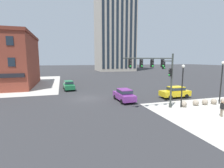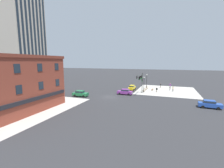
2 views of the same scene
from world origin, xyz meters
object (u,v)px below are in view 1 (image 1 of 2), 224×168
object	(u,v)px
bollard_sphere_curb_b	(196,103)
car_main_southbound_far	(124,95)
traffic_signal_main	(160,71)
bollard_sphere_curb_e	(224,101)
car_main_northbound_far	(175,92)
bollard_sphere_curb_c	(205,102)
car_main_southbound_near	(69,85)
street_lamp_corner_near	(182,81)
bollard_sphere_curb_d	(214,101)
street_lamp_mid_sidewalk	(222,77)
bollard_sphere_curb_a	(184,104)
pedestrian_with_bag	(222,108)

from	to	relation	value
bollard_sphere_curb_b	car_main_southbound_far	bearing A→B (deg)	149.23
traffic_signal_main	bollard_sphere_curb_b	xyz separation A→B (m)	(5.02, -0.37, -3.94)
bollard_sphere_curb_e	car_main_northbound_far	bearing A→B (deg)	129.36
bollard_sphere_curb_c	car_main_southbound_far	size ratio (longest dim) A/B	0.16
traffic_signal_main	bollard_sphere_curb_c	distance (m)	7.51
traffic_signal_main	bollard_sphere_curb_b	distance (m)	6.39
car_main_southbound_near	street_lamp_corner_near	bearing A→B (deg)	-52.46
bollard_sphere_curb_d	car_main_southbound_near	bearing A→B (deg)	137.18
street_lamp_corner_near	street_lamp_mid_sidewalk	world-z (taller)	street_lamp_mid_sidewalk
car_main_southbound_far	bollard_sphere_curb_d	bearing A→B (deg)	-24.61
car_main_northbound_far	traffic_signal_main	bearing A→B (deg)	-143.48
bollard_sphere_curb_c	street_lamp_mid_sidewalk	xyz separation A→B (m)	(2.18, -0.14, 3.02)
bollard_sphere_curb_a	bollard_sphere_curb_b	bearing A→B (deg)	2.84
bollard_sphere_curb_b	car_main_southbound_far	xyz separation A→B (m)	(-7.66, 4.56, 0.56)
traffic_signal_main	bollard_sphere_curb_e	xyz separation A→B (m)	(9.10, -0.70, -3.94)
bollard_sphere_curb_d	pedestrian_with_bag	world-z (taller)	pedestrian_with_bag
traffic_signal_main	bollard_sphere_curb_e	world-z (taller)	traffic_signal_main
bollard_sphere_curb_e	street_lamp_mid_sidewalk	distance (m)	3.08
bollard_sphere_curb_c	car_main_northbound_far	distance (m)	4.52
bollard_sphere_curb_b	car_main_northbound_far	distance (m)	4.35
bollard_sphere_curb_d	bollard_sphere_curb_e	xyz separation A→B (m)	(1.42, -0.16, 0.00)
bollard_sphere_curb_a	car_main_northbound_far	size ratio (longest dim) A/B	0.16
bollard_sphere_curb_b	car_main_southbound_far	world-z (taller)	car_main_southbound_far
bollard_sphere_curb_b	street_lamp_mid_sidewalk	bearing A→B (deg)	-3.03
bollard_sphere_curb_d	street_lamp_corner_near	bearing A→B (deg)	179.84
car_main_northbound_far	car_main_southbound_far	world-z (taller)	same
pedestrian_with_bag	street_lamp_corner_near	bearing A→B (deg)	112.11
car_main_southbound_near	pedestrian_with_bag	bearing A→B (deg)	-55.12
bollard_sphere_curb_d	car_main_northbound_far	world-z (taller)	car_main_northbound_far
bollard_sphere_curb_c	bollard_sphere_curb_e	distance (m)	2.74
bollard_sphere_curb_e	car_main_northbound_far	world-z (taller)	car_main_northbound_far
bollard_sphere_curb_b	traffic_signal_main	bearing A→B (deg)	175.73
traffic_signal_main	bollard_sphere_curb_b	size ratio (longest dim) A/B	8.82
car_main_southbound_near	car_main_southbound_far	world-z (taller)	same
bollard_sphere_curb_a	car_main_southbound_near	world-z (taller)	car_main_southbound_near
bollard_sphere_curb_a	car_main_southbound_near	bearing A→B (deg)	128.61
street_lamp_mid_sidewalk	bollard_sphere_curb_b	bearing A→B (deg)	176.97
street_lamp_mid_sidewalk	car_main_northbound_far	world-z (taller)	street_lamp_mid_sidewalk
bollard_sphere_curb_b	car_main_northbound_far	bearing A→B (deg)	86.20
bollard_sphere_curb_c	street_lamp_mid_sidewalk	size ratio (longest dim) A/B	0.13
bollard_sphere_curb_b	pedestrian_with_bag	distance (m)	4.14
bollard_sphere_curb_a	street_lamp_corner_near	distance (m)	2.86
traffic_signal_main	street_lamp_corner_near	bearing A→B (deg)	-10.89
traffic_signal_main	pedestrian_with_bag	distance (m)	7.05
street_lamp_corner_near	car_main_southbound_far	world-z (taller)	street_lamp_corner_near
car_main_northbound_far	car_main_southbound_far	xyz separation A→B (m)	(-7.94, 0.25, 0.00)
traffic_signal_main	car_main_southbound_near	distance (m)	18.32
bollard_sphere_curb_d	bollard_sphere_curb_e	distance (m)	1.43
pedestrian_with_bag	street_lamp_mid_sidewalk	bearing A→B (deg)	42.28
street_lamp_mid_sidewalk	car_main_southbound_far	world-z (taller)	street_lamp_mid_sidewalk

